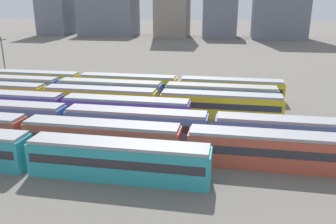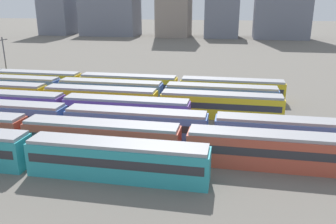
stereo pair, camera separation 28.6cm
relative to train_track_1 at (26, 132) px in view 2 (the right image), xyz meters
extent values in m
cube|color=teal|center=(13.13, -5.20, -0.20)|extent=(18.00, 3.00, 3.40)
cube|color=#2D2D33|center=(13.13, -5.20, 0.20)|extent=(17.20, 3.06, 0.90)
cube|color=#939399|center=(13.13, -5.20, 1.67)|extent=(17.60, 2.70, 0.35)
cube|color=#BC4C38|center=(9.45, 0.00, -0.20)|extent=(18.00, 3.00, 3.40)
cube|color=#2D2D33|center=(9.45, 0.00, 0.20)|extent=(17.20, 3.06, 0.90)
cube|color=#939399|center=(9.45, 0.00, 1.67)|extent=(17.60, 2.70, 0.35)
cube|color=#BC4C38|center=(28.35, 0.00, -0.20)|extent=(18.00, 3.00, 3.40)
cube|color=#2D2D33|center=(28.35, 0.00, 0.20)|extent=(17.20, 3.06, 0.90)
cube|color=#939399|center=(28.35, 0.00, 1.67)|extent=(17.60, 2.70, 0.35)
cube|color=#4C70BC|center=(-6.85, 5.20, -0.20)|extent=(18.00, 3.00, 3.40)
cube|color=#2D2D33|center=(-6.85, 5.20, 0.20)|extent=(17.20, 3.06, 0.90)
cube|color=#939399|center=(-6.85, 5.20, 1.67)|extent=(17.60, 2.70, 0.35)
cube|color=#4C70BC|center=(12.05, 5.20, -0.20)|extent=(18.00, 3.00, 3.40)
cube|color=#2D2D33|center=(12.05, 5.20, 0.20)|extent=(17.20, 3.06, 0.90)
cube|color=#939399|center=(12.05, 5.20, 1.67)|extent=(17.60, 2.70, 0.35)
cube|color=#4C70BC|center=(30.95, 5.20, -0.20)|extent=(18.00, 3.00, 3.40)
cube|color=#2D2D33|center=(30.95, 5.20, 0.20)|extent=(17.20, 3.06, 0.90)
cube|color=#939399|center=(30.95, 5.20, 1.67)|extent=(17.60, 2.70, 0.35)
cube|color=#6B429E|center=(-9.71, 10.40, -0.20)|extent=(18.00, 3.00, 3.40)
cube|color=#2D2D33|center=(-9.71, 10.40, 0.20)|extent=(17.20, 3.06, 0.90)
cube|color=#939399|center=(-9.71, 10.40, 1.67)|extent=(17.60, 2.70, 0.35)
cube|color=#6B429E|center=(9.19, 10.40, -0.20)|extent=(18.00, 3.00, 3.40)
cube|color=#2D2D33|center=(9.19, 10.40, 0.20)|extent=(17.20, 3.06, 0.90)
cube|color=#939399|center=(9.19, 10.40, 1.67)|extent=(17.60, 2.70, 0.35)
cube|color=yellow|center=(3.34, 15.60, -0.20)|extent=(18.00, 3.00, 3.40)
cube|color=#2D2D33|center=(3.34, 15.60, 0.20)|extent=(17.20, 3.06, 0.90)
cube|color=#939399|center=(3.34, 15.60, 1.67)|extent=(17.60, 2.70, 0.35)
cube|color=yellow|center=(22.24, 15.60, -0.20)|extent=(18.00, 3.00, 3.40)
cube|color=#2D2D33|center=(22.24, 15.60, 0.20)|extent=(17.20, 3.06, 0.90)
cube|color=#939399|center=(22.24, 15.60, 1.67)|extent=(17.60, 2.70, 0.35)
cube|color=#4C70BC|center=(-15.76, 20.80, -0.20)|extent=(18.00, 3.00, 3.40)
cube|color=#2D2D33|center=(-15.76, 20.80, 0.20)|extent=(17.20, 3.06, 0.90)
cube|color=#939399|center=(-15.76, 20.80, 1.67)|extent=(17.60, 2.70, 0.35)
cube|color=#4C70BC|center=(3.14, 20.80, -0.20)|extent=(18.00, 3.00, 3.40)
cube|color=#2D2D33|center=(3.14, 20.80, 0.20)|extent=(17.20, 3.06, 0.90)
cube|color=#939399|center=(3.14, 20.80, 1.67)|extent=(17.60, 2.70, 0.35)
cube|color=#4C70BC|center=(22.04, 20.80, -0.20)|extent=(18.00, 3.00, 3.40)
cube|color=#2D2D33|center=(22.04, 20.80, 0.20)|extent=(17.20, 3.06, 0.90)
cube|color=#939399|center=(22.04, 20.80, 1.67)|extent=(17.60, 2.70, 0.35)
cube|color=yellow|center=(-14.11, 26.00, -0.20)|extent=(18.00, 3.00, 3.40)
cube|color=#2D2D33|center=(-14.11, 26.00, 0.20)|extent=(17.20, 3.06, 0.90)
cube|color=#939399|center=(-14.11, 26.00, 1.67)|extent=(17.60, 2.70, 0.35)
cube|color=yellow|center=(4.79, 26.00, -0.20)|extent=(18.00, 3.00, 3.40)
cube|color=#2D2D33|center=(4.79, 26.00, 0.20)|extent=(17.20, 3.06, 0.90)
cube|color=#939399|center=(4.79, 26.00, 1.67)|extent=(17.60, 2.70, 0.35)
cube|color=yellow|center=(23.69, 26.00, -0.20)|extent=(18.00, 3.00, 3.40)
cube|color=#2D2D33|center=(23.69, 26.00, 0.20)|extent=(17.20, 3.06, 0.90)
cube|color=#939399|center=(23.69, 26.00, 1.67)|extent=(17.60, 2.70, 0.35)
cylinder|color=#4C4C51|center=(-22.44, 29.09, 3.03)|extent=(0.24, 0.24, 9.87)
cube|color=#47474C|center=(-22.44, 29.09, 7.37)|extent=(0.16, 3.20, 0.16)
cube|color=slate|center=(-68.98, 141.45, 15.70)|extent=(15.49, 15.44, 35.20)
cube|color=slate|center=(-39.64, 141.45, 7.79)|extent=(28.22, 17.34, 19.39)
cube|color=slate|center=(17.20, 141.45, 8.76)|extent=(15.95, 17.76, 21.33)
camera|label=1|loc=(23.44, -34.76, 14.70)|focal=37.20mm
camera|label=2|loc=(23.72, -34.71, 14.70)|focal=37.20mm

